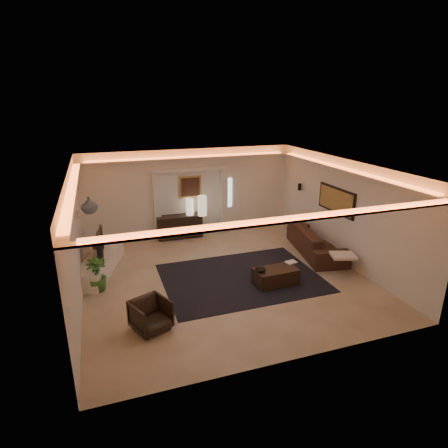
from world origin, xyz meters
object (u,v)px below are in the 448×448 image
object	(u,v)px
sofa	(316,241)
armchair	(151,315)
console	(179,226)
coffee_table	(275,276)

from	to	relation	value
sofa	armchair	size ratio (longest dim) A/B	3.70
console	armchair	distance (m)	5.25
coffee_table	armchair	world-z (taller)	armchair
sofa	coffee_table	world-z (taller)	sofa
coffee_table	sofa	bearing A→B (deg)	32.17
console	armchair	world-z (taller)	console
coffee_table	console	bearing A→B (deg)	108.85
console	coffee_table	bearing A→B (deg)	-67.84
sofa	armchair	distance (m)	5.81
coffee_table	armchair	distance (m)	3.39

